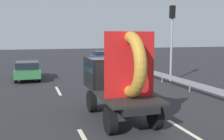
% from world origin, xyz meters
% --- Properties ---
extents(ground_plane, '(120.00, 120.00, 0.00)m').
position_xyz_m(ground_plane, '(0.00, 0.00, 0.00)').
color(ground_plane, '#28282B').
extents(flatbed_truck, '(2.02, 4.64, 3.52)m').
position_xyz_m(flatbed_truck, '(-0.26, -0.06, 1.67)').
color(flatbed_truck, black).
rests_on(flatbed_truck, ground_plane).
extents(distant_sedan, '(1.85, 4.32, 1.41)m').
position_xyz_m(distant_sedan, '(-3.86, 10.88, 0.76)').
color(distant_sedan, black).
rests_on(distant_sedan, ground_plane).
extents(traffic_light, '(0.42, 0.36, 5.53)m').
position_xyz_m(traffic_light, '(6.28, 6.78, 3.63)').
color(traffic_light, gray).
rests_on(traffic_light, ground_plane).
extents(guardrail, '(0.10, 13.87, 0.71)m').
position_xyz_m(guardrail, '(5.45, 4.80, 0.53)').
color(guardrail, gray).
rests_on(guardrail, ground_plane).
extents(lane_dash_left_far, '(0.16, 2.71, 0.01)m').
position_xyz_m(lane_dash_left_far, '(-2.06, 5.86, 0.00)').
color(lane_dash_left_far, beige).
rests_on(lane_dash_left_far, ground_plane).
extents(lane_dash_right_near, '(0.16, 2.70, 0.01)m').
position_xyz_m(lane_dash_right_near, '(1.54, -2.67, 0.00)').
color(lane_dash_right_near, beige).
rests_on(lane_dash_right_near, ground_plane).
extents(lane_dash_right_far, '(0.16, 2.67, 0.01)m').
position_xyz_m(lane_dash_right_far, '(1.54, 5.70, 0.00)').
color(lane_dash_right_far, beige).
rests_on(lane_dash_right_far, ground_plane).
extents(oncoming_car, '(1.78, 4.16, 1.36)m').
position_xyz_m(oncoming_car, '(5.31, 23.55, 0.73)').
color(oncoming_car, black).
rests_on(oncoming_car, ground_plane).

